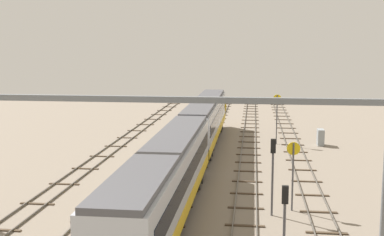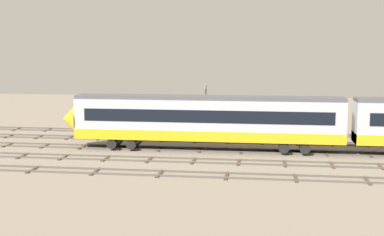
% 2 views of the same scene
% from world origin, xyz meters
% --- Properties ---
extents(ground_plane, '(104.80, 104.80, 0.00)m').
position_xyz_m(ground_plane, '(0.00, 0.00, 0.00)').
color(ground_plane, gray).
extents(track_near_foreground, '(88.80, 2.40, 0.16)m').
position_xyz_m(track_near_foreground, '(-0.00, -9.45, 0.07)').
color(track_near_foreground, '#59544C').
rests_on(track_near_foreground, ground).
extents(track_second_near, '(88.80, 2.40, 0.16)m').
position_xyz_m(track_second_near, '(-0.00, -4.73, 0.06)').
color(track_second_near, '#59544C').
rests_on(track_second_near, ground).
extents(track_with_train, '(88.80, 2.40, 0.16)m').
position_xyz_m(track_with_train, '(-0.00, 0.00, 0.07)').
color(track_with_train, '#59544C').
rests_on(track_with_train, ground).
extents(track_second_far, '(88.80, 2.40, 0.16)m').
position_xyz_m(track_second_far, '(-0.00, 4.73, 0.07)').
color(track_second_far, '#59544C').
rests_on(track_second_far, ground).
extents(track_far_background, '(88.80, 2.40, 0.16)m').
position_xyz_m(track_far_background, '(0.00, 9.45, 0.07)').
color(track_far_background, '#59544C').
rests_on(track_far_background, ground).
extents(train, '(50.40, 3.24, 4.80)m').
position_xyz_m(train, '(-6.90, 0.00, 2.66)').
color(train, '#B7BCC6').
rests_on(train, ground).
extents(speed_sign_near_foreground, '(0.14, 0.88, 5.47)m').
position_xyz_m(speed_sign_near_foreground, '(5.94, -7.69, 3.49)').
color(speed_sign_near_foreground, '#4C4C51').
rests_on(speed_sign_near_foreground, ground).
extents(relay_cabinet, '(1.42, 0.68, 1.76)m').
position_xyz_m(relay_cabinet, '(5.87, -12.42, 0.88)').
color(relay_cabinet, gray).
rests_on(relay_cabinet, ground).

